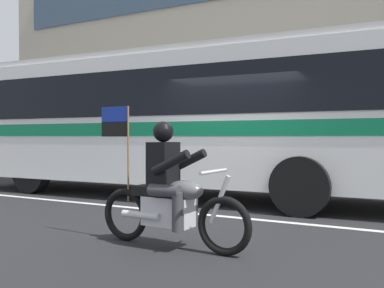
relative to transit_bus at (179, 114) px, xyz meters
The scene contains 7 objects.
ground_plane 2.85m from the transit_bus, 33.85° to the right, with size 60.00×60.00×0.00m, color black.
sidewalk_curb 4.66m from the transit_bus, 65.51° to the left, with size 28.00×3.80×0.15m, color #B7B2A8.
lane_center_stripe 3.15m from the transit_bus, 45.22° to the right, with size 26.60×0.14×0.01m, color silver.
office_building_facade 7.18m from the transit_bus, 73.97° to the left, with size 28.00×0.89×10.10m.
transit_bus is the anchor object (origin of this frame).
motorcycle_with_rider 4.71m from the transit_bus, 61.43° to the right, with size 2.20×0.64×1.78m.
fire_hydrant 4.80m from the transit_bus, 137.12° to the left, with size 0.22×0.30×0.75m.
Camera 1 is at (3.16, -7.35, 1.37)m, focal length 40.33 mm.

